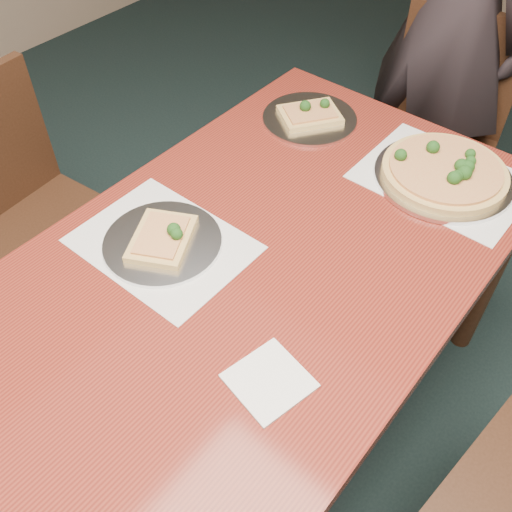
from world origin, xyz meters
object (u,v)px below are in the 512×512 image
Objects in this scene: slice_plate_near at (163,240)px; slice_plate_far at (310,116)px; chair_far at (438,129)px; chair_left at (27,208)px; diner at (453,13)px; dining_table at (256,282)px; pizza_pan at (445,173)px.

slice_plate_far is (-0.04, 0.64, -0.00)m from slice_plate_near.
chair_left is (-0.79, -1.21, 0.00)m from chair_far.
slice_plate_near is at bearing 107.13° from diner.
diner is at bearing 81.93° from slice_plate_far.
chair_left is 1.55m from diner.
chair_far is 3.25× the size of slice_plate_near.
chair_far is 3.25× the size of slice_plate_far.
chair_far is at bearing 91.65° from dining_table.
chair_left is at bearing -171.04° from dining_table.
dining_table is 0.58m from pizza_pan.
diner is (-0.10, 0.14, 0.35)m from chair_far.
pizza_pan is at bearing 58.05° from slice_plate_near.
chair_far is at bearing 82.22° from slice_plate_near.
dining_table is 1.24m from diner.
pizza_pan is at bearing -77.51° from chair_far.
dining_table is 0.59m from slice_plate_far.
pizza_pan is at bearing -0.08° from slice_plate_far.
slice_plate_near is at bearing -86.72° from slice_plate_far.
diner reaches higher than pizza_pan.
chair_left is at bearing -131.90° from slice_plate_far.
chair_left is 3.25× the size of slice_plate_near.
diner is 4.77× the size of pizza_pan.
dining_table is at bearing -99.25° from chair_far.
slice_plate_near is 1.00× the size of slice_plate_far.
chair_far is 0.63m from slice_plate_far.
slice_plate_far is (-0.23, 0.53, 0.10)m from dining_table.
slice_plate_far is at bearing -120.89° from chair_far.
diner is (-0.13, 1.22, 0.20)m from dining_table.
pizza_pan is 1.29× the size of slice_plate_near.
chair_far is at bearing 113.39° from pizza_pan.
pizza_pan is (1.03, 0.66, 0.26)m from chair_left.
diner is at bearing 87.38° from slice_plate_near.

